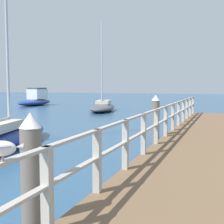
{
  "coord_description": "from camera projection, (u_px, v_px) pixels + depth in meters",
  "views": [
    {
      "loc": [
        0.68,
        0.69,
        2.2
      ],
      "look_at": [
        -2.47,
        9.38,
        1.4
      ],
      "focal_mm": 50.94,
      "sensor_mm": 36.0,
      "label": 1
    }
  ],
  "objects": [
    {
      "name": "boat_3",
      "position": [
        5.0,
        135.0,
        11.54
      ],
      "size": [
        3.16,
        6.24,
        7.78
      ],
      "rotation": [
        0.0,
        0.0,
        0.22
      ],
      "color": "navy",
      "rests_on": "ground_plane"
    },
    {
      "name": "pier_railing",
      "position": [
        161.0,
        120.0,
        10.4
      ],
      "size": [
        0.12,
        20.44,
        1.07
      ],
      "color": "#B2ADA3",
      "rests_on": "pier_deck"
    },
    {
      "name": "boat_4",
      "position": [
        36.0,
        100.0,
        34.03
      ],
      "size": [
        2.15,
        5.66,
        1.89
      ],
      "rotation": [
        0.0,
        0.0,
        0.03
      ],
      "color": "navy",
      "rests_on": "ground_plane"
    },
    {
      "name": "dock_piling_near",
      "position": [
        32.0,
        181.0,
        4.17
      ],
      "size": [
        0.29,
        0.29,
        1.84
      ],
      "color": "#6B6056",
      "rests_on": "ground_plane"
    },
    {
      "name": "dock_piling_far",
      "position": [
        155.0,
        120.0,
        11.36
      ],
      "size": [
        0.29,
        0.29,
        1.84
      ],
      "color": "#6B6056",
      "rests_on": "ground_plane"
    },
    {
      "name": "pier_deck",
      "position": [
        203.0,
        148.0,
        10.02
      ],
      "size": [
        2.81,
        21.92,
        0.4
      ],
      "primitive_type": "cube",
      "color": "brown",
      "rests_on": "ground_plane"
    },
    {
      "name": "seagull_foreground",
      "position": [
        0.0,
        148.0,
        3.02
      ],
      "size": [
        0.44,
        0.27,
        0.21
      ],
      "rotation": [
        0.0,
        0.0,
        2.08
      ],
      "color": "white",
      "rests_on": "pier_railing"
    },
    {
      "name": "boat_0",
      "position": [
        102.0,
        107.0,
        26.48
      ],
      "size": [
        3.1,
        6.0,
        7.27
      ],
      "rotation": [
        0.0,
        0.0,
        3.36
      ],
      "color": "#4C4C51",
      "rests_on": "ground_plane"
    }
  ]
}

